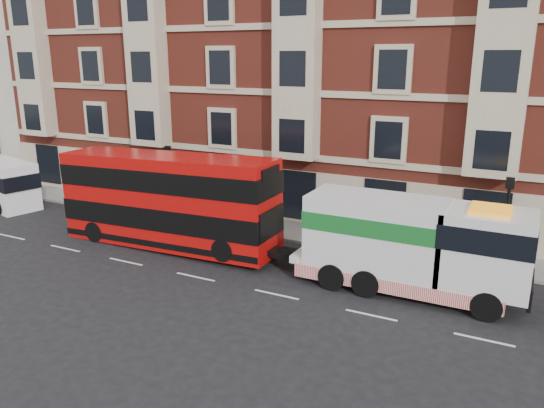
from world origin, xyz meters
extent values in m
plane|color=black|center=(0.00, 0.00, 0.00)|extent=(120.00, 120.00, 0.00)
cube|color=slate|center=(0.00, 7.50, 0.07)|extent=(90.00, 3.00, 0.15)
cube|color=maroon|center=(0.50, 15.00, 9.00)|extent=(45.00, 12.00, 18.00)
cylinder|color=black|center=(-6.00, 6.20, 2.15)|extent=(0.14, 0.14, 4.00)
cube|color=black|center=(-6.00, 6.20, 4.25)|extent=(0.35, 0.15, 0.50)
cylinder|color=black|center=(12.00, 6.20, 2.15)|extent=(0.14, 0.14, 4.00)
cube|color=black|center=(12.00, 6.20, 4.25)|extent=(0.35, 0.15, 0.50)
cube|color=#BF0C0A|center=(-3.45, 2.70, 2.45)|extent=(11.65, 2.60, 4.58)
cube|color=black|center=(-3.45, 2.70, 1.77)|extent=(11.69, 2.66, 1.09)
cube|color=black|center=(-3.45, 2.70, 3.64)|extent=(11.69, 2.66, 1.04)
cylinder|color=black|center=(-7.40, 1.52, 0.54)|extent=(1.08, 0.33, 1.08)
cylinder|color=black|center=(-7.40, 3.88, 0.54)|extent=(1.08, 0.33, 1.08)
cylinder|color=black|center=(0.51, 1.52, 0.85)|extent=(1.08, 0.33, 1.08)
cylinder|color=black|center=(0.51, 3.88, 0.85)|extent=(1.08, 0.33, 1.08)
cube|color=silver|center=(8.55, 2.70, 0.99)|extent=(9.36, 2.39, 0.31)
cube|color=silver|center=(11.57, 2.70, 2.34)|extent=(3.33, 2.60, 3.02)
cube|color=silver|center=(7.30, 2.70, 2.39)|extent=(5.62, 2.60, 3.02)
cube|color=#166624|center=(7.30, 2.70, 2.91)|extent=(5.67, 2.64, 0.73)
cube|color=red|center=(8.34, 2.70, 0.62)|extent=(8.32, 2.66, 0.57)
cylinder|color=black|center=(11.88, 1.52, 0.57)|extent=(1.14, 0.36, 1.14)
cylinder|color=black|center=(11.88, 3.88, 0.57)|extent=(1.14, 0.36, 1.14)
cylinder|color=black|center=(7.30, 1.52, 0.57)|extent=(1.14, 0.42, 1.14)
cylinder|color=black|center=(7.30, 3.88, 0.57)|extent=(1.14, 0.42, 1.14)
cylinder|color=black|center=(5.85, 1.52, 0.57)|extent=(1.14, 0.42, 1.14)
cylinder|color=black|center=(5.85, 3.88, 0.57)|extent=(1.14, 0.42, 1.14)
cube|color=white|center=(-17.82, 4.02, 1.49)|extent=(6.11, 3.53, 2.98)
cylinder|color=black|center=(-19.37, 5.49, 0.44)|extent=(0.91, 0.48, 0.87)
cylinder|color=black|center=(-16.28, 2.54, 0.44)|extent=(0.91, 0.48, 0.87)
cylinder|color=black|center=(-15.79, 4.66, 0.44)|extent=(0.91, 0.48, 0.87)
imported|color=black|center=(-7.41, 6.96, 0.98)|extent=(0.72, 0.70, 1.66)
camera|label=1|loc=(12.81, -17.88, 9.46)|focal=35.00mm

